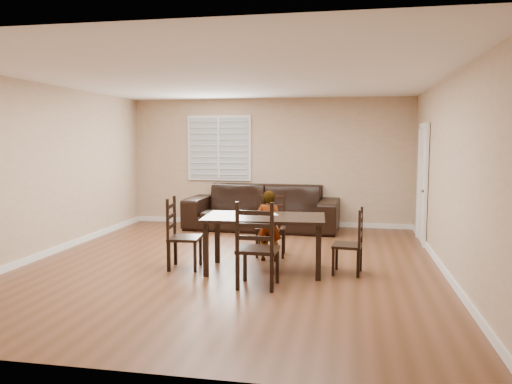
% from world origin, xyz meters
% --- Properties ---
extents(ground, '(7.00, 7.00, 0.00)m').
position_xyz_m(ground, '(0.00, 0.00, 0.00)').
color(ground, brown).
rests_on(ground, ground).
extents(room, '(6.04, 7.04, 2.72)m').
position_xyz_m(room, '(0.04, 0.18, 1.81)').
color(room, tan).
rests_on(room, ground).
extents(dining_table, '(1.71, 1.03, 0.78)m').
position_xyz_m(dining_table, '(0.54, -0.28, 0.69)').
color(dining_table, black).
rests_on(dining_table, ground).
extents(chair_near, '(0.50, 0.47, 1.03)m').
position_xyz_m(chair_near, '(0.47, 0.77, 0.47)').
color(chair_near, black).
rests_on(chair_near, ground).
extents(chair_far, '(0.50, 0.47, 1.09)m').
position_xyz_m(chair_far, '(0.58, -1.17, 0.50)').
color(chair_far, black).
rests_on(chair_far, ground).
extents(chair_left, '(0.48, 0.50, 1.02)m').
position_xyz_m(chair_left, '(-0.72, -0.37, 0.46)').
color(chair_left, black).
rests_on(chair_left, ground).
extents(chair_right, '(0.42, 0.45, 0.91)m').
position_xyz_m(chair_right, '(1.78, -0.22, 0.41)').
color(chair_right, black).
rests_on(chair_right, ground).
extents(child, '(0.41, 0.29, 1.07)m').
position_xyz_m(child, '(0.50, 0.32, 0.54)').
color(child, gray).
rests_on(child, ground).
extents(napkin, '(0.38, 0.38, 0.00)m').
position_xyz_m(napkin, '(0.53, -0.10, 0.78)').
color(napkin, white).
rests_on(napkin, dining_table).
extents(donut, '(0.11, 0.11, 0.04)m').
position_xyz_m(donut, '(0.55, -0.10, 0.80)').
color(donut, '#B38940').
rests_on(donut, napkin).
extents(sofa, '(3.14, 1.32, 0.90)m').
position_xyz_m(sofa, '(-0.07, 2.94, 0.45)').
color(sofa, black).
rests_on(sofa, ground).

